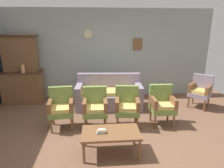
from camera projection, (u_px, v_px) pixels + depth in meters
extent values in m
plane|color=brown|center=(117.00, 139.00, 3.93)|extent=(7.68, 7.68, 0.00)
cube|color=#939E99|center=(108.00, 54.00, 6.07)|extent=(6.40, 0.06, 2.70)
cube|color=brown|center=(138.00, 44.00, 6.01)|extent=(0.28, 0.02, 0.36)
cylinder|color=beige|center=(88.00, 34.00, 5.80)|extent=(0.26, 0.03, 0.26)
cube|color=brown|center=(24.00, 87.00, 5.76)|extent=(1.10, 0.52, 0.90)
cube|color=#462D1B|center=(22.00, 72.00, 5.63)|extent=(1.16, 0.55, 0.03)
cube|color=brown|center=(20.00, 55.00, 5.57)|extent=(0.90, 0.36, 0.95)
cube|color=#462D1B|center=(18.00, 36.00, 5.42)|extent=(0.99, 0.38, 0.08)
cylinder|color=tan|center=(23.00, 69.00, 5.42)|extent=(0.11, 0.11, 0.23)
cube|color=gray|center=(109.00, 100.00, 5.42)|extent=(1.82, 0.91, 0.42)
cube|color=gray|center=(109.00, 81.00, 5.60)|extent=(1.78, 0.27, 0.48)
cube|color=gray|center=(138.00, 89.00, 5.34)|extent=(0.21, 0.81, 0.24)
cube|color=gray|center=(79.00, 89.00, 5.31)|extent=(0.21, 0.81, 0.24)
cube|color=tan|center=(128.00, 92.00, 5.32)|extent=(0.49, 0.59, 0.10)
cube|color=tan|center=(109.00, 92.00, 5.31)|extent=(0.49, 0.59, 0.10)
cube|color=tan|center=(90.00, 92.00, 5.30)|extent=(0.49, 0.59, 0.10)
cube|color=olive|center=(61.00, 112.00, 4.25)|extent=(0.56, 0.52, 0.12)
cube|color=tan|center=(61.00, 109.00, 4.21)|extent=(0.48, 0.45, 0.10)
cube|color=olive|center=(61.00, 96.00, 4.36)|extent=(0.53, 0.15, 0.46)
cube|color=brown|center=(71.00, 104.00, 4.24)|extent=(0.12, 0.49, 0.22)
cube|color=brown|center=(50.00, 105.00, 4.17)|extent=(0.12, 0.49, 0.22)
cylinder|color=brown|center=(72.00, 125.00, 4.17)|extent=(0.04, 0.04, 0.32)
cylinder|color=brown|center=(51.00, 126.00, 4.10)|extent=(0.04, 0.04, 0.32)
cylinder|color=brown|center=(72.00, 117.00, 4.53)|extent=(0.04, 0.04, 0.32)
cylinder|color=brown|center=(53.00, 118.00, 4.46)|extent=(0.04, 0.04, 0.32)
cube|color=olive|center=(95.00, 112.00, 4.26)|extent=(0.52, 0.48, 0.12)
cube|color=tan|center=(95.00, 108.00, 4.22)|extent=(0.44, 0.41, 0.10)
cube|color=olive|center=(95.00, 96.00, 4.37)|extent=(0.52, 0.10, 0.46)
cube|color=brown|center=(105.00, 104.00, 4.23)|extent=(0.08, 0.48, 0.22)
cube|color=brown|center=(85.00, 105.00, 4.20)|extent=(0.08, 0.48, 0.22)
cylinder|color=brown|center=(105.00, 125.00, 4.16)|extent=(0.04, 0.04, 0.32)
cylinder|color=brown|center=(86.00, 126.00, 4.12)|extent=(0.04, 0.04, 0.32)
cylinder|color=brown|center=(105.00, 117.00, 4.52)|extent=(0.04, 0.04, 0.32)
cylinder|color=brown|center=(86.00, 118.00, 4.49)|extent=(0.04, 0.04, 0.32)
cube|color=olive|center=(127.00, 111.00, 4.32)|extent=(0.57, 0.53, 0.12)
cube|color=tan|center=(127.00, 107.00, 4.27)|extent=(0.48, 0.45, 0.10)
cube|color=olive|center=(127.00, 95.00, 4.43)|extent=(0.53, 0.16, 0.46)
cube|color=brown|center=(137.00, 104.00, 4.27)|extent=(0.13, 0.49, 0.22)
cube|color=brown|center=(117.00, 103.00, 4.28)|extent=(0.13, 0.49, 0.22)
cylinder|color=brown|center=(137.00, 124.00, 4.19)|extent=(0.04, 0.04, 0.32)
cylinder|color=brown|center=(117.00, 124.00, 4.20)|extent=(0.04, 0.04, 0.32)
cylinder|color=brown|center=(135.00, 116.00, 4.56)|extent=(0.04, 0.04, 0.32)
cylinder|color=brown|center=(117.00, 116.00, 4.57)|extent=(0.04, 0.04, 0.32)
cube|color=olive|center=(162.00, 109.00, 4.41)|extent=(0.53, 0.49, 0.12)
cube|color=tan|center=(163.00, 106.00, 4.37)|extent=(0.45, 0.41, 0.10)
cube|color=olive|center=(161.00, 94.00, 4.52)|extent=(0.52, 0.11, 0.46)
cube|color=brown|center=(173.00, 102.00, 4.38)|extent=(0.09, 0.48, 0.22)
cube|color=brown|center=(153.00, 102.00, 4.35)|extent=(0.09, 0.48, 0.22)
cylinder|color=brown|center=(174.00, 121.00, 4.31)|extent=(0.04, 0.04, 0.32)
cylinder|color=brown|center=(155.00, 122.00, 4.28)|extent=(0.04, 0.04, 0.32)
cylinder|color=brown|center=(168.00, 114.00, 4.67)|extent=(0.04, 0.04, 0.32)
cylinder|color=brown|center=(150.00, 115.00, 4.64)|extent=(0.04, 0.04, 0.32)
cube|color=gray|center=(199.00, 94.00, 5.38)|extent=(0.71, 0.71, 0.12)
cube|color=tan|center=(200.00, 91.00, 5.34)|extent=(0.60, 0.60, 0.10)
cube|color=gray|center=(203.00, 83.00, 5.45)|extent=(0.44, 0.43, 0.46)
cube|color=brown|center=(209.00, 90.00, 5.20)|extent=(0.39, 0.40, 0.22)
cube|color=brown|center=(192.00, 87.00, 5.47)|extent=(0.39, 0.40, 0.22)
cylinder|color=brown|center=(204.00, 106.00, 5.17)|extent=(0.04, 0.04, 0.32)
cylinder|color=brown|center=(188.00, 102.00, 5.43)|extent=(0.04, 0.04, 0.32)
cylinder|color=brown|center=(208.00, 102.00, 5.45)|extent=(0.04, 0.04, 0.32)
cylinder|color=brown|center=(193.00, 98.00, 5.71)|extent=(0.04, 0.04, 0.32)
cube|color=brown|center=(111.00, 133.00, 3.38)|extent=(1.00, 0.56, 0.04)
cylinder|color=brown|center=(85.00, 137.00, 3.63)|extent=(0.04, 0.04, 0.38)
cylinder|color=brown|center=(134.00, 135.00, 3.71)|extent=(0.04, 0.04, 0.38)
cylinder|color=brown|center=(84.00, 153.00, 3.17)|extent=(0.04, 0.04, 0.38)
cylinder|color=brown|center=(140.00, 150.00, 3.25)|extent=(0.04, 0.04, 0.38)
cube|color=#869E9C|center=(101.00, 133.00, 3.33)|extent=(0.15, 0.10, 0.02)
cube|color=tan|center=(102.00, 131.00, 3.33)|extent=(0.16, 0.09, 0.02)
cube|color=#B3A08D|center=(102.00, 130.00, 3.33)|extent=(0.13, 0.08, 0.02)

